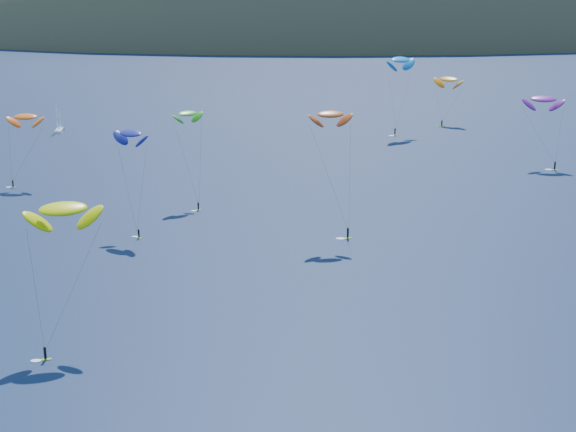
{
  "coord_description": "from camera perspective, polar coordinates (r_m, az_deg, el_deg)",
  "views": [
    {
      "loc": [
        -12.6,
        -39.81,
        45.88
      ],
      "look_at": [
        -11.59,
        80.0,
        9.0
      ],
      "focal_mm": 50.0,
      "sensor_mm": 36.0,
      "label": 1
    }
  ],
  "objects": [
    {
      "name": "kitesurfer_1",
      "position": [
        187.59,
        -18.18,
        6.72
      ],
      "size": [
        7.92,
        7.15,
        17.01
      ],
      "rotation": [
        0.0,
        0.0,
        -0.01
      ],
      "color": "#8BC515",
      "rests_on": "ground"
    },
    {
      "name": "sailboat",
      "position": [
        248.19,
        -15.97,
        6.0
      ],
      "size": [
        7.83,
        6.74,
        9.6
      ],
      "rotation": [
        0.0,
        0.0,
        0.12
      ],
      "color": "white",
      "rests_on": "ground"
    },
    {
      "name": "kitesurfer_9",
      "position": [
        143.1,
        3.05,
        7.21
      ],
      "size": [
        8.03,
        8.15,
        23.53
      ],
      "rotation": [
        0.0,
        0.0,
        0.18
      ],
      "color": "#8BC515",
      "rests_on": "ground"
    },
    {
      "name": "kitesurfer_4",
      "position": [
        237.57,
        8.01,
        10.95
      ],
      "size": [
        11.3,
        11.32,
        24.06
      ],
      "rotation": [
        0.0,
        0.0,
        0.72
      ],
      "color": "#8BC515",
      "rests_on": "ground"
    },
    {
      "name": "kitesurfer_3",
      "position": [
        165.95,
        -7.16,
        7.23
      ],
      "size": [
        7.02,
        12.97,
        19.66
      ],
      "rotation": [
        0.0,
        0.0,
        0.64
      ],
      "color": "#8BC515",
      "rests_on": "ground"
    },
    {
      "name": "kitesurfer_2",
      "position": [
        105.53,
        -15.7,
        0.48
      ],
      "size": [
        10.15,
        12.28,
        19.46
      ],
      "rotation": [
        0.0,
        0.0,
        0.29
      ],
      "color": "#8BC515",
      "rests_on": "ground"
    },
    {
      "name": "kitesurfer_6",
      "position": [
        206.01,
        17.71,
        7.93
      ],
      "size": [
        10.21,
        11.12,
        18.55
      ],
      "rotation": [
        0.0,
        0.0,
        -0.2
      ],
      "color": "#8BC515",
      "rests_on": "ground"
    },
    {
      "name": "kitesurfer_10",
      "position": [
        147.58,
        -11.12,
        5.79
      ],
      "size": [
        8.38,
        10.67,
        19.93
      ],
      "rotation": [
        0.0,
        0.0,
        -0.63
      ],
      "color": "#8BC515",
      "rests_on": "ground"
    },
    {
      "name": "island",
      "position": [
        607.06,
        4.52,
        11.7
      ],
      "size": [
        730.0,
        300.0,
        210.0
      ],
      "color": "#3D3526",
      "rests_on": "ground"
    },
    {
      "name": "kitesurfer_11",
      "position": [
        256.9,
        11.37,
        9.52
      ],
      "size": [
        10.15,
        13.62,
        16.11
      ],
      "rotation": [
        0.0,
        0.0,
        -0.7
      ],
      "color": "#8BC515",
      "rests_on": "ground"
    }
  ]
}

